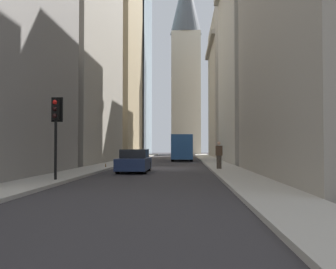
{
  "coord_description": "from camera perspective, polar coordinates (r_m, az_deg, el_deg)",
  "views": [
    {
      "loc": [
        -27.96,
        -1.76,
        1.61
      ],
      "look_at": [
        16.55,
        0.25,
        2.96
      ],
      "focal_mm": 41.28,
      "sensor_mm": 36.0,
      "label": 1
    }
  ],
  "objects": [
    {
      "name": "ground_plane",
      "position": [
        28.06,
        -1.02,
        -5.02
      ],
      "size": [
        135.0,
        135.0,
        0.0
      ],
      "primitive_type": "plane",
      "color": "#302D30"
    },
    {
      "name": "sidewalk_right",
      "position": [
        28.69,
        -10.05,
        -4.78
      ],
      "size": [
        90.0,
        2.2,
        0.14
      ],
      "primitive_type": "cube",
      "color": "#A8A399",
      "rests_on": "ground_plane"
    },
    {
      "name": "traffic_light_foreground",
      "position": [
        17.73,
        -16.24,
        2.23
      ],
      "size": [
        0.43,
        0.52,
        3.65
      ],
      "color": "black",
      "rests_on": "sidewalk_right"
    },
    {
      "name": "discarded_bottle",
      "position": [
        27.51,
        -9.18,
        -4.54
      ],
      "size": [
        0.07,
        0.07,
        0.27
      ],
      "color": "brown",
      "rests_on": "sidewalk_right"
    },
    {
      "name": "building_left_far",
      "position": [
        58.4,
        11.34,
        6.47
      ],
      "size": [
        15.54,
        10.5,
        19.8
      ],
      "color": "gray",
      "rests_on": "ground_plane"
    },
    {
      "name": "sidewalk_left",
      "position": [
        28.13,
        8.2,
        -4.85
      ],
      "size": [
        90.0,
        2.2,
        0.14
      ],
      "primitive_type": "cube",
      "color": "#A8A399",
      "rests_on": "ground_plane"
    },
    {
      "name": "pedestrian",
      "position": [
        25.38,
        7.54,
        -2.86
      ],
      "size": [
        0.26,
        0.44,
        1.76
      ],
      "color": "#473D33",
      "rests_on": "sidewalk_left"
    },
    {
      "name": "delivery_truck",
      "position": [
        42.61,
        2.11,
        -1.93
      ],
      "size": [
        6.46,
        2.25,
        2.84
      ],
      "color": "#285699",
      "rests_on": "ground_plane"
    },
    {
      "name": "building_left_midfar",
      "position": [
        39.7,
        15.73,
        12.16
      ],
      "size": [
        14.85,
        10.5,
        22.17
      ],
      "color": "#B7B2A5",
      "rests_on": "ground_plane"
    },
    {
      "name": "sedan_navy",
      "position": [
        23.98,
        -5.0,
        -3.98
      ],
      "size": [
        4.3,
        1.78,
        1.42
      ],
      "color": "navy",
      "rests_on": "ground_plane"
    },
    {
      "name": "church_spire",
      "position": [
        75.95,
        2.67,
        11.43
      ],
      "size": [
        6.04,
        6.04,
        36.19
      ],
      "color": "beige",
      "rests_on": "ground_plane"
    },
    {
      "name": "building_right_far",
      "position": [
        61.01,
        -9.29,
        9.91
      ],
      "size": [
        18.89,
        10.0,
        27.8
      ],
      "color": "#9E8966",
      "rests_on": "ground_plane"
    }
  ]
}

